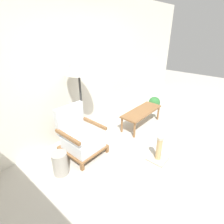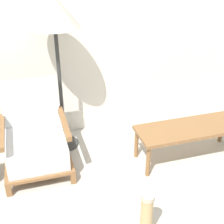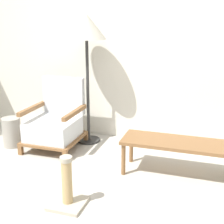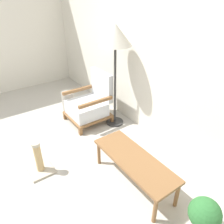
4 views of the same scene
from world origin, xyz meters
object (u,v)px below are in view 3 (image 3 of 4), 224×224
(floor_lamp, at_px, (86,32))
(scratching_post, at_px, (67,190))
(armchair, at_px, (56,123))
(vase, at_px, (12,132))
(coffee_table, at_px, (177,145))

(floor_lamp, relative_size, scratching_post, 3.55)
(armchair, relative_size, vase, 2.28)
(floor_lamp, bearing_deg, scratching_post, -75.01)
(scratching_post, bearing_deg, vase, 141.59)
(coffee_table, distance_m, vase, 2.09)
(armchair, relative_size, scratching_post, 1.86)
(armchair, distance_m, coffee_table, 1.56)
(floor_lamp, distance_m, coffee_table, 1.73)
(vase, xyz_separation_m, scratching_post, (1.26, -1.00, -0.04))
(armchair, height_order, coffee_table, armchair)
(vase, height_order, scratching_post, scratching_post)
(vase, bearing_deg, floor_lamp, 27.88)
(armchair, bearing_deg, vase, -164.12)
(floor_lamp, distance_m, scratching_post, 1.97)
(scratching_post, bearing_deg, armchair, 121.67)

